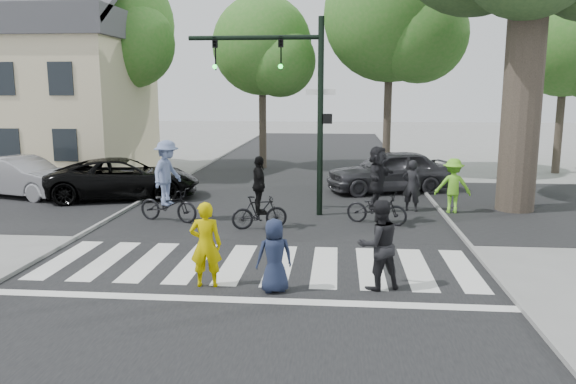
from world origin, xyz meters
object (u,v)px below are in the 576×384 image
at_px(car_silver, 21,177).
at_px(cyclist_right, 377,190).
at_px(cyclist_mid, 259,199).
at_px(car_grey, 389,171).
at_px(traffic_signal, 293,89).
at_px(car_suv, 124,178).
at_px(cyclist_left, 168,187).
at_px(pedestrian_woman, 206,245).
at_px(pedestrian_child, 274,256).
at_px(pedestrian_adult, 378,245).

bearing_deg(car_silver, cyclist_right, -87.46).
distance_m(cyclist_mid, car_grey, 7.48).
xyz_separation_m(traffic_signal, car_grey, (3.36, 4.32, -3.09)).
bearing_deg(car_suv, car_grey, -92.60).
bearing_deg(cyclist_left, pedestrian_woman, -65.94).
relative_size(pedestrian_child, cyclist_mid, 0.70).
distance_m(pedestrian_woman, car_suv, 10.20).
xyz_separation_m(pedestrian_adult, cyclist_mid, (-2.98, 4.61, -0.05)).
bearing_deg(car_suv, pedestrian_adult, -151.06).
xyz_separation_m(cyclist_left, cyclist_right, (6.14, 0.21, -0.03)).
height_order(pedestrian_child, cyclist_left, cyclist_left).
relative_size(pedestrian_child, car_grey, 0.30).
xyz_separation_m(pedestrian_adult, car_silver, (-12.33, 8.66, -0.15)).
distance_m(pedestrian_woman, car_silver, 12.58).
xyz_separation_m(cyclist_left, cyclist_mid, (2.82, -0.66, -0.20)).
distance_m(pedestrian_adult, car_silver, 15.07).
distance_m(pedestrian_woman, cyclist_left, 5.96).
distance_m(pedestrian_adult, cyclist_mid, 5.49).
relative_size(pedestrian_child, cyclist_right, 0.63).
bearing_deg(pedestrian_woman, cyclist_left, -71.55).
bearing_deg(cyclist_right, pedestrian_adult, -93.49).
bearing_deg(pedestrian_child, cyclist_left, -74.84).
relative_size(pedestrian_woman, car_grey, 0.36).
height_order(cyclist_left, cyclist_mid, cyclist_left).
height_order(traffic_signal, car_grey, traffic_signal).
height_order(car_suv, car_grey, car_grey).
bearing_deg(cyclist_left, car_suv, 127.95).
height_order(cyclist_mid, car_grey, cyclist_mid).
relative_size(traffic_signal, cyclist_left, 2.48).
height_order(pedestrian_adult, car_suv, pedestrian_adult).
relative_size(cyclist_mid, car_silver, 0.46).
distance_m(traffic_signal, car_grey, 6.28).
relative_size(pedestrian_adult, cyclist_mid, 0.87).
bearing_deg(car_grey, cyclist_right, -26.42).
distance_m(pedestrian_child, cyclist_left, 6.79).
distance_m(cyclist_left, car_grey, 8.92).
relative_size(cyclist_left, cyclist_right, 1.06).
distance_m(car_suv, car_grey, 9.85).
height_order(traffic_signal, cyclist_mid, traffic_signal).
height_order(traffic_signal, car_suv, traffic_signal).
distance_m(pedestrian_woman, car_grey, 11.91).
distance_m(cyclist_left, cyclist_mid, 2.90).
xyz_separation_m(traffic_signal, pedestrian_adult, (2.21, -6.53, -3.01)).
bearing_deg(cyclist_mid, car_suv, 143.43).
xyz_separation_m(pedestrian_woman, car_grey, (4.52, 11.02, -0.05)).
xyz_separation_m(cyclist_right, car_suv, (-8.79, 3.19, -0.28)).
bearing_deg(pedestrian_adult, car_suv, -68.12).
xyz_separation_m(pedestrian_child, pedestrian_adult, (2.00, 0.35, 0.17)).
distance_m(traffic_signal, cyclist_mid, 3.69).
xyz_separation_m(cyclist_left, car_grey, (6.95, 5.58, -0.24)).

